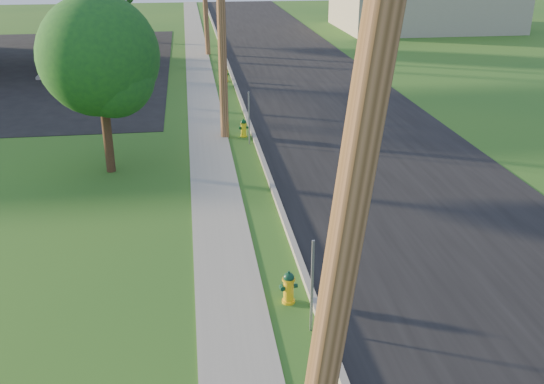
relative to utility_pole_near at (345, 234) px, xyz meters
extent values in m
cube|color=black|center=(5.10, 11.00, -4.79)|extent=(8.00, 120.00, 0.02)
cube|color=gray|center=(1.10, 11.00, -4.73)|extent=(0.15, 120.00, 0.15)
cube|color=#9C9A8E|center=(-0.65, 11.00, -4.79)|extent=(1.50, 120.00, 0.03)
cylinder|color=brown|center=(0.00, 0.00, -0.05)|extent=(1.31, 0.32, 9.48)
cylinder|color=brown|center=(0.00, 18.00, 0.10)|extent=(0.32, 0.32, 9.80)
cube|color=gray|center=(0.85, 5.20, -3.80)|extent=(0.05, 0.04, 2.00)
cube|color=gray|center=(0.85, 17.00, -3.80)|extent=(0.05, 0.04, 2.00)
cube|color=gray|center=(0.85, 29.20, -3.80)|extent=(0.05, 0.04, 2.00)
cylinder|color=silver|center=(-5.90, 29.70, -2.05)|extent=(0.36, 0.36, 5.50)
cylinder|color=silver|center=(-5.90, 36.30, -2.05)|extent=(0.36, 0.36, 5.50)
cube|color=gray|center=(-8.90, 31.00, -4.71)|extent=(1.20, 3.20, 0.18)
cube|color=#9EA0A3|center=(-8.90, 31.00, -3.75)|extent=(0.90, 0.50, 1.70)
cube|color=#0A5661|center=(-8.90, 31.00, -3.75)|extent=(0.94, 0.40, 1.50)
cube|color=black|center=(-8.90, 30.73, -3.50)|extent=(0.50, 0.02, 0.40)
cube|color=gray|center=(-8.90, 35.00, -4.71)|extent=(1.20, 3.20, 0.18)
cube|color=#9EA0A3|center=(-8.90, 35.00, -3.75)|extent=(0.90, 0.50, 1.70)
cube|color=#0A5661|center=(-8.90, 35.00, -3.75)|extent=(0.94, 0.40, 1.50)
cube|color=black|center=(-8.90, 34.73, -3.50)|extent=(0.50, 0.02, 0.40)
cylinder|color=gray|center=(-3.90, 23.50, -2.30)|extent=(0.24, 0.24, 5.00)
cube|color=gray|center=(18.60, 46.00, -2.80)|extent=(14.00, 10.00, 4.00)
cylinder|color=#3B2316|center=(-4.00, 14.79, -3.34)|extent=(0.30, 0.30, 2.93)
sphere|color=#18471B|center=(-4.00, 14.79, -1.00)|extent=(3.75, 3.75, 3.75)
sphere|color=#18471B|center=(-3.60, 14.49, -1.58)|extent=(2.58, 2.58, 2.58)
cylinder|color=#3B2316|center=(-6.56, 42.65, -3.03)|extent=(0.30, 0.30, 3.55)
cylinder|color=yellow|center=(0.57, 6.25, -4.77)|extent=(0.28, 0.28, 0.06)
cylinder|color=yellow|center=(0.57, 6.25, -4.50)|extent=(0.22, 0.22, 0.60)
cylinder|color=yellow|center=(0.57, 6.25, -4.24)|extent=(0.28, 0.28, 0.04)
sphere|color=#0E3622|center=(0.57, 6.25, -4.20)|extent=(0.23, 0.23, 0.23)
cylinder|color=#0E3622|center=(0.57, 6.25, -4.08)|extent=(0.05, 0.05, 0.06)
cylinder|color=#0E3622|center=(0.59, 6.11, -4.42)|extent=(0.13, 0.13, 0.11)
cylinder|color=#0E3622|center=(0.43, 6.23, -4.42)|extent=(0.11, 0.10, 0.09)
cylinder|color=#0E3622|center=(0.71, 6.27, -4.42)|extent=(0.11, 0.10, 0.09)
cylinder|color=yellow|center=(0.73, 17.94, -4.77)|extent=(0.27, 0.27, 0.06)
cylinder|color=yellow|center=(0.73, 17.94, -4.52)|extent=(0.21, 0.21, 0.57)
cylinder|color=yellow|center=(0.73, 17.94, -4.27)|extent=(0.27, 0.27, 0.04)
sphere|color=#063914|center=(0.73, 17.94, -4.23)|extent=(0.22, 0.22, 0.22)
cylinder|color=#063914|center=(0.73, 17.94, -4.12)|extent=(0.05, 0.05, 0.06)
cylinder|color=#063914|center=(0.74, 17.80, -4.44)|extent=(0.11, 0.12, 0.10)
cylinder|color=#063914|center=(0.59, 17.92, -4.44)|extent=(0.10, 0.09, 0.09)
cylinder|color=#063914|center=(0.86, 17.95, -4.44)|extent=(0.10, 0.09, 0.09)
cylinder|color=#E9B40F|center=(0.69, 27.75, -4.77)|extent=(0.29, 0.29, 0.06)
cylinder|color=#E9B40F|center=(0.69, 27.75, -4.49)|extent=(0.23, 0.23, 0.63)
cylinder|color=#E9B40F|center=(0.69, 27.75, -4.22)|extent=(0.29, 0.29, 0.04)
sphere|color=#073A12|center=(0.69, 27.75, -4.17)|extent=(0.24, 0.24, 0.24)
cylinder|color=#073A12|center=(0.69, 27.75, -4.05)|extent=(0.05, 0.05, 0.06)
cylinder|color=#073A12|center=(0.69, 27.60, -4.40)|extent=(0.12, 0.13, 0.12)
cylinder|color=#073A12|center=(0.54, 27.75, -4.40)|extent=(0.11, 0.10, 0.09)
cylinder|color=#073A12|center=(0.83, 27.75, -4.40)|extent=(0.11, 0.10, 0.09)
camera|label=1|loc=(-1.28, -4.58, 2.39)|focal=40.00mm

